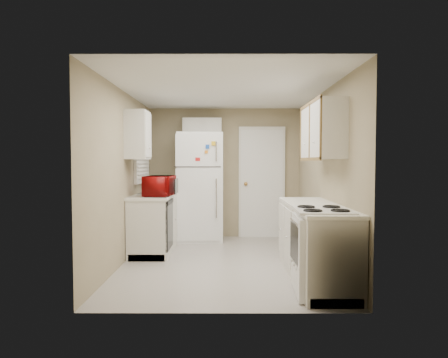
{
  "coord_description": "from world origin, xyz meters",
  "views": [
    {
      "loc": [
        0.02,
        -5.57,
        1.43
      ],
      "look_at": [
        0.0,
        0.5,
        1.15
      ],
      "focal_mm": 32.0,
      "sensor_mm": 36.0,
      "label": 1
    }
  ],
  "objects": [
    {
      "name": "cabinet_over_fridge",
      "position": [
        -0.4,
        1.75,
        2.0
      ],
      "size": [
        0.7,
        0.3,
        0.4
      ],
      "primitive_type": "cube",
      "color": "silver",
      "rests_on": "wall_back"
    },
    {
      "name": "right_counter",
      "position": [
        1.1,
        -0.8,
        0.45
      ],
      "size": [
        0.6,
        2.0,
        0.9
      ],
      "primitive_type": "cube",
      "color": "silver",
      "rests_on": "floor"
    },
    {
      "name": "floor",
      "position": [
        0.0,
        0.0,
        0.0
      ],
      "size": [
        3.8,
        3.8,
        0.0
      ],
      "primitive_type": "plane",
      "color": "beige",
      "rests_on": "ground"
    },
    {
      "name": "dishwasher",
      "position": [
        -0.81,
        0.3,
        0.49
      ],
      "size": [
        0.03,
        0.58,
        0.72
      ],
      "primitive_type": "cube",
      "color": "black",
      "rests_on": "floor"
    },
    {
      "name": "microwave",
      "position": [
        -0.96,
        0.38,
        1.05
      ],
      "size": [
        0.58,
        0.37,
        0.36
      ],
      "primitive_type": "imported",
      "rotation": [
        0.0,
        0.0,
        1.44
      ],
      "color": "#930909",
      "rests_on": "left_counter"
    },
    {
      "name": "upper_cabinet_left",
      "position": [
        -1.25,
        0.22,
        1.8
      ],
      "size": [
        0.3,
        0.45,
        0.7
      ],
      "primitive_type": "cube",
      "color": "silver",
      "rests_on": "wall_left"
    },
    {
      "name": "window_blinds",
      "position": [
        -1.36,
        1.05,
        1.6
      ],
      "size": [
        0.1,
        0.98,
        1.08
      ],
      "primitive_type": "cube",
      "color": "silver",
      "rests_on": "wall_left"
    },
    {
      "name": "sink",
      "position": [
        -1.1,
        1.05,
        0.86
      ],
      "size": [
        0.54,
        0.74,
        0.16
      ],
      "primitive_type": "cube",
      "color": "gray",
      "rests_on": "left_counter"
    },
    {
      "name": "ceiling",
      "position": [
        0.0,
        0.0,
        2.4
      ],
      "size": [
        3.8,
        3.8,
        0.0
      ],
      "primitive_type": "plane",
      "color": "white",
      "rests_on": "floor"
    },
    {
      "name": "wall_left",
      "position": [
        -1.4,
        0.0,
        1.2
      ],
      "size": [
        3.8,
        3.8,
        0.0
      ],
      "primitive_type": "plane",
      "color": "tan",
      "rests_on": "floor"
    },
    {
      "name": "upper_cabinet_right",
      "position": [
        1.25,
        -0.5,
        1.8
      ],
      "size": [
        0.3,
        1.2,
        0.7
      ],
      "primitive_type": "cube",
      "color": "silver",
      "rests_on": "wall_right"
    },
    {
      "name": "soap_bottle",
      "position": [
        -1.07,
        1.59,
        1.0
      ],
      "size": [
        0.09,
        0.09,
        0.19
      ],
      "primitive_type": "imported",
      "rotation": [
        0.0,
        0.0,
        -0.05
      ],
      "color": "white",
      "rests_on": "left_counter"
    },
    {
      "name": "interior_door",
      "position": [
        0.7,
        1.86,
        1.02
      ],
      "size": [
        0.86,
        0.06,
        2.08
      ],
      "primitive_type": "cube",
      "color": "white",
      "rests_on": "floor"
    },
    {
      "name": "stove",
      "position": [
        1.05,
        -1.35,
        0.43
      ],
      "size": [
        0.6,
        0.73,
        0.85
      ],
      "primitive_type": "cube",
      "rotation": [
        0.0,
        0.0,
        -0.05
      ],
      "color": "white",
      "rests_on": "floor"
    },
    {
      "name": "left_counter",
      "position": [
        -1.1,
        0.9,
        0.45
      ],
      "size": [
        0.6,
        1.8,
        0.9
      ],
      "primitive_type": "cube",
      "color": "silver",
      "rests_on": "floor"
    },
    {
      "name": "wall_right",
      "position": [
        1.4,
        0.0,
        1.2
      ],
      "size": [
        3.8,
        3.8,
        0.0
      ],
      "primitive_type": "plane",
      "color": "tan",
      "rests_on": "floor"
    },
    {
      "name": "wall_front",
      "position": [
        0.0,
        -1.9,
        1.2
      ],
      "size": [
        2.8,
        2.8,
        0.0
      ],
      "primitive_type": "plane",
      "color": "tan",
      "rests_on": "floor"
    },
    {
      "name": "refrigerator",
      "position": [
        -0.45,
        1.61,
        0.96
      ],
      "size": [
        0.86,
        0.84,
        1.92
      ],
      "primitive_type": "cube",
      "rotation": [
        0.0,
        0.0,
        0.09
      ],
      "color": "white",
      "rests_on": "floor"
    },
    {
      "name": "wall_back",
      "position": [
        0.0,
        1.9,
        1.2
      ],
      "size": [
        2.8,
        2.8,
        0.0
      ],
      "primitive_type": "plane",
      "color": "tan",
      "rests_on": "floor"
    }
  ]
}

